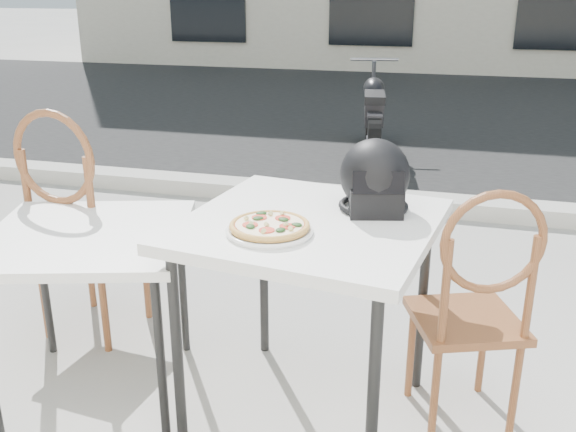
% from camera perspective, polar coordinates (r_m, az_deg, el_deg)
% --- Properties ---
extents(street_asphalt, '(30.00, 8.00, 0.00)m').
position_cam_1_polar(street_asphalt, '(8.78, 14.45, 8.78)').
color(street_asphalt, black).
rests_on(street_asphalt, ground).
extents(curb, '(30.00, 0.25, 0.12)m').
position_cam_1_polar(curb, '(4.88, 13.21, 0.97)').
color(curb, '#ABA9A0').
rests_on(curb, ground).
extents(cafe_table_main, '(0.97, 0.97, 0.82)m').
position_cam_1_polar(cafe_table_main, '(2.30, 1.93, -2.04)').
color(cafe_table_main, white).
rests_on(cafe_table_main, ground).
extents(plate, '(0.35, 0.35, 0.02)m').
position_cam_1_polar(plate, '(2.14, -1.64, -1.35)').
color(plate, white).
rests_on(plate, cafe_table_main).
extents(pizza, '(0.35, 0.35, 0.03)m').
position_cam_1_polar(pizza, '(2.13, -1.64, -0.84)').
color(pizza, tan).
rests_on(pizza, plate).
extents(helmet, '(0.31, 0.32, 0.26)m').
position_cam_1_polar(helmet, '(2.35, 7.72, 3.25)').
color(helmet, black).
rests_on(helmet, cafe_table_main).
extents(cafe_chair_main, '(0.49, 0.49, 0.98)m').
position_cam_1_polar(cafe_chair_main, '(2.39, 16.36, -7.10)').
color(cafe_chair_main, brown).
rests_on(cafe_chair_main, ground).
extents(cafe_table_side, '(0.93, 0.93, 0.71)m').
position_cam_1_polar(cafe_table_side, '(2.59, -17.36, -2.68)').
color(cafe_table_side, white).
rests_on(cafe_table_side, ground).
extents(cafe_chair_side, '(0.47, 0.47, 1.12)m').
position_cam_1_polar(cafe_chair_side, '(3.06, -18.29, 0.19)').
color(cafe_chair_side, brown).
rests_on(cafe_chair_side, ground).
extents(motorcycle, '(0.51, 1.82, 0.91)m').
position_cam_1_polar(motorcycle, '(6.27, 7.56, 8.67)').
color(motorcycle, black).
rests_on(motorcycle, street_asphalt).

